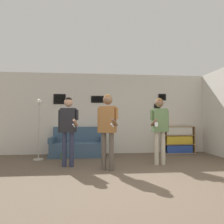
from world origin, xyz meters
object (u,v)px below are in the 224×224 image
at_px(bottle_on_floor, 62,156).
at_px(person_watcher_holding_cup, 160,123).
at_px(couch, 78,146).
at_px(person_player_foreground_center, 108,123).
at_px(floor_lamp, 39,125).
at_px(bookshelf, 178,140).
at_px(person_player_foreground_left, 68,124).

bearing_deg(bottle_on_floor, person_watcher_holding_cup, -17.43).
relative_size(couch, person_player_foreground_center, 0.98).
bearing_deg(floor_lamp, bookshelf, 9.48).
bearing_deg(bottle_on_floor, person_player_foreground_center, -46.16).
bearing_deg(person_player_foreground_left, bottle_on_floor, 108.05).
relative_size(couch, person_watcher_holding_cup, 0.99).
relative_size(floor_lamp, person_player_foreground_left, 1.03).
relative_size(bookshelf, person_player_foreground_center, 0.63).
bearing_deg(floor_lamp, couch, 27.26).
bearing_deg(person_player_foreground_center, floor_lamp, 144.18).
distance_m(couch, person_player_foreground_center, 2.18).
bearing_deg(person_watcher_holding_cup, floor_lamp, 164.33).
height_order(bookshelf, person_player_foreground_center, person_player_foreground_center).
distance_m(person_player_foreground_center, person_watcher_holding_cup, 1.42).
xyz_separation_m(person_player_foreground_left, person_watcher_holding_cup, (2.28, 0.01, 0.00)).
bearing_deg(bottle_on_floor, floor_lamp, 171.31).
relative_size(person_watcher_holding_cup, bottle_on_floor, 6.08).
bearing_deg(person_watcher_holding_cup, person_player_foreground_left, -179.79).
bearing_deg(person_watcher_holding_cup, bottle_on_floor, 162.57).
bearing_deg(person_watcher_holding_cup, bookshelf, 53.80).
xyz_separation_m(couch, person_watcher_holding_cup, (2.16, -1.44, 0.74)).
bearing_deg(floor_lamp, bottle_on_floor, -8.69).
height_order(couch, person_player_foreground_left, person_player_foreground_left).
bearing_deg(bottle_on_floor, bookshelf, 12.63).
bearing_deg(couch, person_watcher_holding_cup, -33.70).
height_order(floor_lamp, person_player_foreground_center, floor_lamp).
relative_size(couch, floor_lamp, 0.96).
relative_size(person_player_foreground_left, person_watcher_holding_cup, 1.00).
height_order(person_player_foreground_left, bottle_on_floor, person_player_foreground_left).
height_order(bookshelf, bottle_on_floor, bookshelf).
distance_m(bookshelf, person_player_foreground_left, 3.89).
relative_size(person_player_foreground_center, person_watcher_holding_cup, 1.01).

